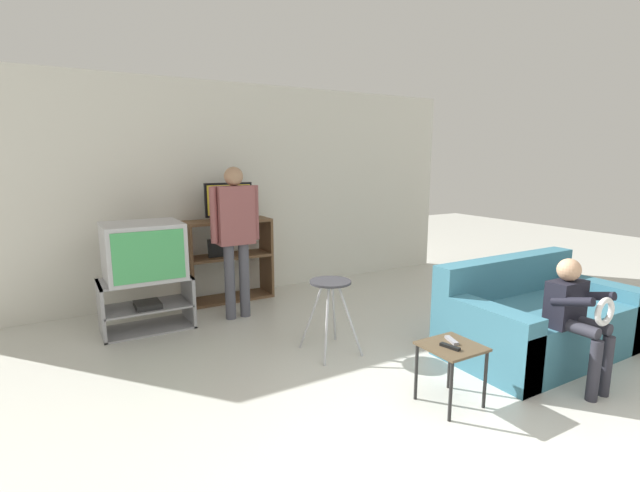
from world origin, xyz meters
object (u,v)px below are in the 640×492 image
remote_control_black (450,347)px  couch (536,321)px  snack_table (451,354)px  person_standing_adult (235,228)px  tv_stand (147,304)px  television_flat (229,202)px  television_main (143,251)px  media_shelf (229,259)px  folding_stool (330,294)px  remote_control_white (452,340)px  person_seated_child (576,312)px

remote_control_black → couch: (1.38, 0.30, -0.16)m
couch → snack_table: bearing=-168.5°
couch → person_standing_adult: (-1.97, 2.20, 0.70)m
tv_stand → television_flat: television_flat is taller
remote_control_black → couch: couch is taller
television_main → couch: (2.88, -2.34, -0.52)m
television_main → television_flat: size_ratio=1.27×
media_shelf → tv_stand: bearing=-153.1°
folding_stool → remote_control_white: folding_stool is taller
media_shelf → folding_stool: (0.24, -1.96, 0.03)m
television_flat → snack_table: bearing=-81.5°
television_flat → folding_stool: bearing=-83.8°
media_shelf → snack_table: size_ratio=2.34×
media_shelf → person_seated_child: bearing=-66.6°
television_main → snack_table: 3.07m
television_main → television_flat: bearing=25.6°
media_shelf → person_seated_child: size_ratio=1.04×
snack_table → remote_control_black: remote_control_black is taller
television_main → media_shelf: 1.22m
television_main → person_standing_adult: (0.91, -0.14, 0.18)m
television_main → television_flat: (1.08, 0.52, 0.39)m
folding_stool → media_shelf: bearing=96.9°
tv_stand → remote_control_black: size_ratio=6.04×
person_standing_adult → snack_table: bearing=-75.5°
snack_table → remote_control_black: 0.10m
folding_stool → person_standing_adult: size_ratio=0.41×
couch → person_standing_adult: 3.03m
remote_control_white → person_standing_adult: (-0.68, 2.42, 0.54)m
tv_stand → media_shelf: 1.21m
television_main → snack_table: (1.55, -2.61, -0.44)m
tv_stand → television_main: size_ratio=1.20×
media_shelf → couch: 3.41m
couch → person_seated_child: (-0.35, -0.54, 0.30)m
folding_stool → person_seated_child: (1.24, -1.46, 0.05)m
remote_control_white → tv_stand: bearing=141.1°
snack_table → person_seated_child: 1.04m
snack_table → remote_control_white: bearing=46.4°
television_flat → remote_control_black: 3.27m
television_main → remote_control_black: size_ratio=5.05×
television_flat → person_standing_adult: 0.71m
television_flat → television_main: bearing=-154.4°
media_shelf → remote_control_black: media_shelf is taller
tv_stand → television_flat: bearing=26.0°
snack_table → person_standing_adult: person_standing_adult is taller
remote_control_black → remote_control_white: 0.12m
remote_control_white → television_flat: bearing=118.6°
person_standing_adult → couch: bearing=-48.2°
television_main → tv_stand: bearing=-119.9°
remote_control_black → remote_control_white: bearing=27.1°
media_shelf → person_standing_adult: bearing=-102.3°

